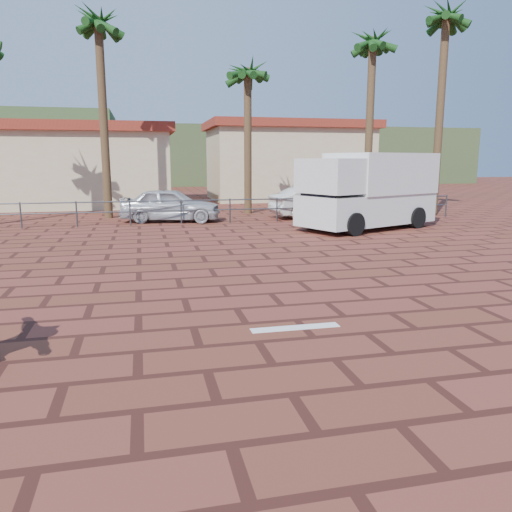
# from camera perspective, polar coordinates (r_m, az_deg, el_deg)

# --- Properties ---
(ground) EXTENTS (120.00, 120.00, 0.00)m
(ground) POSITION_cam_1_polar(r_m,az_deg,el_deg) (8.75, -2.26, -6.03)
(ground) COLOR brown
(ground) RESTS_ON ground
(paint_stripe) EXTENTS (1.40, 0.22, 0.01)m
(paint_stripe) POSITION_cam_1_polar(r_m,az_deg,el_deg) (7.80, 4.51, -8.16)
(paint_stripe) COLOR white
(paint_stripe) RESTS_ON ground
(guardrail) EXTENTS (24.06, 0.06, 1.00)m
(guardrail) POSITION_cam_1_polar(r_m,az_deg,el_deg) (20.38, -8.56, 5.52)
(guardrail) COLOR #47494F
(guardrail) RESTS_ON ground
(palm_left) EXTENTS (2.40, 2.40, 9.45)m
(palm_left) POSITION_cam_1_polar(r_m,az_deg,el_deg) (23.90, -17.56, 23.50)
(palm_left) COLOR brown
(palm_left) RESTS_ON ground
(palm_center) EXTENTS (2.40, 2.40, 7.75)m
(palm_center) POSITION_cam_1_polar(r_m,az_deg,el_deg) (24.56, -0.97, 19.83)
(palm_center) COLOR brown
(palm_center) RESTS_ON ground
(palm_right) EXTENTS (2.40, 2.40, 9.05)m
(palm_right) POSITION_cam_1_polar(r_m,az_deg,el_deg) (25.11, 13.19, 22.19)
(palm_right) COLOR brown
(palm_right) RESTS_ON ground
(palm_far_right) EXTENTS (2.40, 2.40, 10.05)m
(palm_far_right) POSITION_cam_1_polar(r_m,az_deg,el_deg) (25.87, 20.88, 23.55)
(palm_far_right) COLOR brown
(palm_far_right) RESTS_ON ground
(building_west) EXTENTS (12.60, 7.60, 4.50)m
(building_west) POSITION_cam_1_polar(r_m,az_deg,el_deg) (30.56, -21.62, 9.64)
(building_west) COLOR beige
(building_west) RESTS_ON ground
(building_east) EXTENTS (10.60, 6.60, 5.00)m
(building_east) POSITION_cam_1_polar(r_m,az_deg,el_deg) (33.61, 3.65, 10.86)
(building_east) COLOR beige
(building_east) RESTS_ON ground
(hill_front) EXTENTS (70.00, 18.00, 6.00)m
(hill_front) POSITION_cam_1_polar(r_m,az_deg,el_deg) (58.25, -11.61, 11.12)
(hill_front) COLOR #384C28
(hill_front) RESTS_ON ground
(campervan) EXTENTS (5.86, 4.19, 2.81)m
(campervan) POSITION_cam_1_polar(r_m,az_deg,el_deg) (19.32, 12.75, 7.45)
(campervan) COLOR silver
(campervan) RESTS_ON ground
(car_silver) EXTENTS (4.39, 2.48, 1.41)m
(car_silver) POSITION_cam_1_polar(r_m,az_deg,el_deg) (21.34, -9.72, 5.79)
(car_silver) COLOR #B7BABE
(car_silver) RESTS_ON ground
(car_white) EXTENTS (4.46, 2.06, 1.42)m
(car_white) POSITION_cam_1_polar(r_m,az_deg,el_deg) (22.72, 7.13, 6.17)
(car_white) COLOR silver
(car_white) RESTS_ON ground
(street_sign) EXTENTS (0.42, 0.18, 2.15)m
(street_sign) POSITION_cam_1_polar(r_m,az_deg,el_deg) (22.33, 12.14, 7.98)
(street_sign) COLOR gray
(street_sign) RESTS_ON ground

